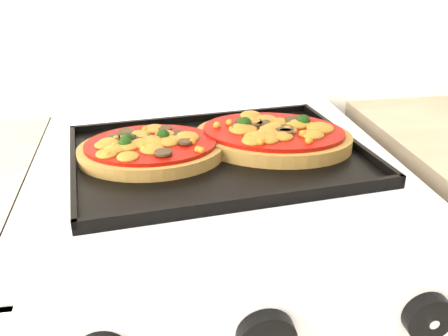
{
  "coord_description": "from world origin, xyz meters",
  "views": [
    {
      "loc": [
        -0.15,
        0.98,
        1.25
      ],
      "look_at": [
        -0.04,
        1.66,
        0.92
      ],
      "focal_mm": 40.0,
      "sensor_mm": 36.0,
      "label": 1
    }
  ],
  "objects": [
    {
      "name": "knob_right",
      "position": [
        0.15,
        1.37,
        0.85
      ],
      "size": [
        0.06,
        0.02,
        0.06
      ],
      "primitive_type": "cylinder",
      "rotation": [
        1.57,
        0.0,
        0.0
      ],
      "color": "black",
      "rests_on": "control_panel"
    },
    {
      "name": "control_panel",
      "position": [
        -0.05,
        1.39,
        0.85
      ],
      "size": [
        0.6,
        0.02,
        0.09
      ],
      "primitive_type": "cube",
      "color": "white",
      "rests_on": "stove"
    },
    {
      "name": "pizza_right",
      "position": [
        0.06,
        1.73,
        0.94
      ],
      "size": [
        0.31,
        0.27,
        0.04
      ],
      "primitive_type": null,
      "rotation": [
        0.0,
        0.0,
        -0.34
      ],
      "color": "olive",
      "rests_on": "baking_tray"
    },
    {
      "name": "baking_tray",
      "position": [
        -0.04,
        1.71,
        0.92
      ],
      "size": [
        0.5,
        0.39,
        0.02
      ],
      "primitive_type": "cube",
      "rotation": [
        0.0,
        0.0,
        0.11
      ],
      "color": "black",
      "rests_on": "stove"
    },
    {
      "name": "pizza_left",
      "position": [
        -0.15,
        1.71,
        0.94
      ],
      "size": [
        0.24,
        0.19,
        0.03
      ],
      "primitive_type": null,
      "rotation": [
        0.0,
        0.0,
        -0.05
      ],
      "color": "olive",
      "rests_on": "baking_tray"
    }
  ]
}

